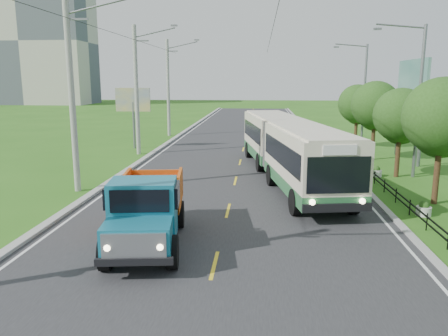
# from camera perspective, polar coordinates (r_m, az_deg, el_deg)

# --- Properties ---
(ground) EXTENTS (240.00, 240.00, 0.00)m
(ground) POSITION_cam_1_polar(r_m,az_deg,el_deg) (14.31, -1.26, -12.61)
(ground) COLOR #2A5F16
(ground) RESTS_ON ground
(road) EXTENTS (14.00, 120.00, 0.02)m
(road) POSITION_cam_1_polar(r_m,az_deg,el_deg) (33.54, 2.27, 1.39)
(road) COLOR #28282B
(road) RESTS_ON ground
(curb_left) EXTENTS (0.40, 120.00, 0.15)m
(curb_left) POSITION_cam_1_polar(r_m,az_deg,el_deg) (34.58, -9.74, 1.64)
(curb_left) COLOR #9E9E99
(curb_left) RESTS_ON ground
(curb_right) EXTENTS (0.30, 120.00, 0.10)m
(curb_right) POSITION_cam_1_polar(r_m,az_deg,el_deg) (34.00, 14.40, 1.24)
(curb_right) COLOR #9E9E99
(curb_right) RESTS_ON ground
(edge_line_left) EXTENTS (0.12, 120.00, 0.00)m
(edge_line_left) POSITION_cam_1_polar(r_m,az_deg,el_deg) (34.46, -8.86, 1.55)
(edge_line_left) COLOR silver
(edge_line_left) RESTS_ON road
(edge_line_right) EXTENTS (0.12, 120.00, 0.00)m
(edge_line_right) POSITION_cam_1_polar(r_m,az_deg,el_deg) (33.92, 13.56, 1.21)
(edge_line_right) COLOR silver
(edge_line_right) RESTS_ON road
(centre_dash) EXTENTS (0.12, 2.20, 0.00)m
(centre_dash) POSITION_cam_1_polar(r_m,az_deg,el_deg) (14.30, -1.26, -12.53)
(centre_dash) COLOR yellow
(centre_dash) RESTS_ON road
(railing_right) EXTENTS (0.04, 40.00, 0.60)m
(railing_right) POSITION_cam_1_polar(r_m,az_deg,el_deg) (28.35, 18.10, -0.43)
(railing_right) COLOR black
(railing_right) RESTS_ON ground
(pole_near) EXTENTS (3.51, 0.32, 10.00)m
(pole_near) POSITION_cam_1_polar(r_m,az_deg,el_deg) (24.04, -19.20, 9.02)
(pole_near) COLOR gray
(pole_near) RESTS_ON ground
(pole_mid) EXTENTS (3.51, 0.32, 10.00)m
(pole_mid) POSITION_cam_1_polar(r_m,az_deg,el_deg) (35.35, -11.31, 9.98)
(pole_mid) COLOR gray
(pole_mid) RESTS_ON ground
(pole_far) EXTENTS (3.51, 0.32, 10.00)m
(pole_far) POSITION_cam_1_polar(r_m,az_deg,el_deg) (47.01, -7.27, 10.39)
(pole_far) COLOR gray
(pole_far) RESTS_ON ground
(tree_third) EXTENTS (3.60, 3.62, 6.00)m
(tree_third) POSITION_cam_1_polar(r_m,az_deg,el_deg) (22.86, 26.58, 5.58)
(tree_third) COLOR #382314
(tree_third) RESTS_ON ground
(tree_fourth) EXTENTS (3.24, 3.31, 5.40)m
(tree_fourth) POSITION_cam_1_polar(r_m,az_deg,el_deg) (28.53, 22.09, 6.06)
(tree_fourth) COLOR #382314
(tree_fourth) RESTS_ON ground
(tree_fifth) EXTENTS (3.48, 3.52, 5.80)m
(tree_fifth) POSITION_cam_1_polar(r_m,az_deg,el_deg) (34.27, 19.17, 7.46)
(tree_fifth) COLOR #382314
(tree_fifth) RESTS_ON ground
(tree_back) EXTENTS (3.30, 3.36, 5.50)m
(tree_back) POSITION_cam_1_polar(r_m,az_deg,el_deg) (40.11, 17.04, 7.78)
(tree_back) COLOR #382314
(tree_back) RESTS_ON ground
(streetlight_mid) EXTENTS (3.02, 0.20, 9.07)m
(streetlight_mid) POSITION_cam_1_polar(r_m,az_deg,el_deg) (28.57, 23.89, 8.58)
(streetlight_mid) COLOR slate
(streetlight_mid) RESTS_ON ground
(streetlight_far) EXTENTS (3.02, 0.20, 9.07)m
(streetlight_far) POSITION_cam_1_polar(r_m,az_deg,el_deg) (42.05, 17.67, 9.59)
(streetlight_far) COLOR slate
(streetlight_far) RESTS_ON ground
(planter_near) EXTENTS (0.64, 0.64, 0.67)m
(planter_near) POSITION_cam_1_polar(r_m,az_deg,el_deg) (21.07, 24.64, -4.91)
(planter_near) COLOR silver
(planter_near) RESTS_ON ground
(planter_mid) EXTENTS (0.64, 0.64, 0.67)m
(planter_mid) POSITION_cam_1_polar(r_m,az_deg,el_deg) (28.50, 19.27, -0.47)
(planter_mid) COLOR silver
(planter_mid) RESTS_ON ground
(planter_far) EXTENTS (0.64, 0.64, 0.67)m
(planter_far) POSITION_cam_1_polar(r_m,az_deg,el_deg) (36.17, 16.16, 2.12)
(planter_far) COLOR silver
(planter_far) RESTS_ON ground
(billboard_left) EXTENTS (3.00, 0.20, 5.20)m
(billboard_left) POSITION_cam_1_polar(r_m,az_deg,el_deg) (38.62, -11.80, 8.24)
(billboard_left) COLOR slate
(billboard_left) RESTS_ON ground
(billboard_right) EXTENTS (0.24, 6.00, 7.30)m
(billboard_right) POSITION_cam_1_polar(r_m,az_deg,el_deg) (34.77, 23.35, 9.68)
(billboard_right) COLOR slate
(billboard_right) RESTS_ON ground
(apartment_near) EXTENTS (28.00, 14.00, 30.00)m
(apartment_near) POSITION_cam_1_polar(r_m,az_deg,el_deg) (122.18, -23.63, 14.75)
(apartment_near) COLOR #B7B2A3
(apartment_near) RESTS_ON ground
(bus) EXTENTS (5.74, 17.97, 3.43)m
(bus) POSITION_cam_1_polar(r_m,az_deg,el_deg) (26.25, 8.33, 3.02)
(bus) COLOR #296638
(bus) RESTS_ON ground
(dump_truck) EXTENTS (3.06, 6.34, 2.57)m
(dump_truck) POSITION_cam_1_polar(r_m,az_deg,el_deg) (15.79, -10.05, -4.86)
(dump_truck) COLOR #166D88
(dump_truck) RESTS_ON ground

